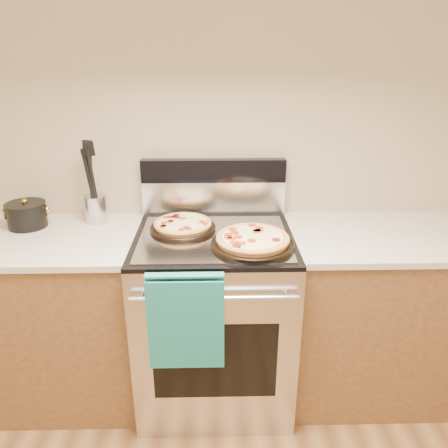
{
  "coord_description": "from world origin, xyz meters",
  "views": [
    {
      "loc": [
        0.0,
        -0.27,
        1.75
      ],
      "look_at": [
        0.05,
        1.55,
        1.02
      ],
      "focal_mm": 35.0,
      "sensor_mm": 36.0,
      "label": 1
    }
  ],
  "objects_px": {
    "pepperoni_pizza_front": "(253,240)",
    "range_body": "(215,319)",
    "utensil_crock": "(96,209)",
    "saucepan": "(27,216)",
    "pepperoni_pizza_back": "(183,225)"
  },
  "relations": [
    {
      "from": "range_body",
      "to": "utensil_crock",
      "type": "xyz_separation_m",
      "value": [
        -0.61,
        0.22,
        0.53
      ]
    },
    {
      "from": "range_body",
      "to": "saucepan",
      "type": "xyz_separation_m",
      "value": [
        -0.95,
        0.16,
        0.52
      ]
    },
    {
      "from": "pepperoni_pizza_back",
      "to": "utensil_crock",
      "type": "distance_m",
      "value": 0.48
    },
    {
      "from": "saucepan",
      "to": "pepperoni_pizza_back",
      "type": "bearing_deg",
      "value": -6.76
    },
    {
      "from": "saucepan",
      "to": "utensil_crock",
      "type": "bearing_deg",
      "value": 9.79
    },
    {
      "from": "utensil_crock",
      "to": "saucepan",
      "type": "xyz_separation_m",
      "value": [
        -0.34,
        -0.06,
        -0.02
      ]
    },
    {
      "from": "range_body",
      "to": "saucepan",
      "type": "distance_m",
      "value": 1.09
    },
    {
      "from": "pepperoni_pizza_front",
      "to": "saucepan",
      "type": "height_order",
      "value": "saucepan"
    },
    {
      "from": "pepperoni_pizza_back",
      "to": "pepperoni_pizza_front",
      "type": "xyz_separation_m",
      "value": [
        0.33,
        -0.2,
        0.0
      ]
    },
    {
      "from": "range_body",
      "to": "utensil_crock",
      "type": "distance_m",
      "value": 0.84
    },
    {
      "from": "pepperoni_pizza_front",
      "to": "utensil_crock",
      "type": "distance_m",
      "value": 0.86
    },
    {
      "from": "range_body",
      "to": "utensil_crock",
      "type": "height_order",
      "value": "utensil_crock"
    },
    {
      "from": "pepperoni_pizza_front",
      "to": "range_body",
      "type": "bearing_deg",
      "value": 143.3
    },
    {
      "from": "pepperoni_pizza_back",
      "to": "utensil_crock",
      "type": "bearing_deg",
      "value": 161.56
    },
    {
      "from": "utensil_crock",
      "to": "saucepan",
      "type": "height_order",
      "value": "utensil_crock"
    }
  ]
}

